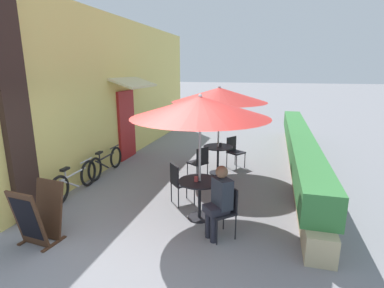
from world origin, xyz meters
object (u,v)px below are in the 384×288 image
object	(u,v)px
patio_table_near	(200,191)
cafe_chair_near_left	(225,207)
patio_table_mid	(218,154)
bicycle_leaning	(75,180)
bicycle_second	(106,162)
cafe_chair_mid_right	(234,150)
coffee_cup_mid	(220,145)
patio_umbrella_mid	(219,95)
cafe_chair_mid_left	(200,161)
patio_umbrella_near	(200,107)
coffee_cup_near	(196,179)
seated_patron_near_left	(219,199)
menu_board	(39,215)
cafe_chair_near_right	(179,181)

from	to	relation	value
patio_table_near	cafe_chair_near_left	world-z (taller)	cafe_chair_near_left
patio_table_mid	bicycle_leaning	size ratio (longest dim) A/B	0.46
patio_table_mid	bicycle_leaning	xyz separation A→B (m)	(-2.82, -2.21, -0.21)
bicycle_leaning	bicycle_second	distance (m)	1.39
bicycle_leaning	bicycle_second	world-z (taller)	bicycle_leaning
cafe_chair_mid_right	coffee_cup_mid	size ratio (longest dim) A/B	9.67
patio_umbrella_mid	cafe_chair_mid_left	size ratio (longest dim) A/B	2.80
patio_umbrella_near	coffee_cup_mid	xyz separation A→B (m)	(-0.07, 2.60, -1.31)
patio_umbrella_mid	coffee_cup_near	bearing A→B (deg)	-88.47
seated_patron_near_left	patio_table_mid	distance (m)	3.18
seated_patron_near_left	cafe_chair_mid_right	bearing A→B (deg)	-38.67
patio_table_near	cafe_chair_mid_right	distance (m)	3.22
bicycle_second	menu_board	bearing A→B (deg)	-78.46
coffee_cup_near	bicycle_second	bearing A→B (deg)	148.75
menu_board	seated_patron_near_left	bearing A→B (deg)	23.89
patio_umbrella_near	menu_board	size ratio (longest dim) A/B	2.51
patio_umbrella_near	coffee_cup_near	distance (m)	1.31
patio_table_mid	menu_board	bearing A→B (deg)	-118.49
menu_board	cafe_chair_mid_right	bearing A→B (deg)	67.82
coffee_cup_near	coffee_cup_mid	xyz separation A→B (m)	(-0.01, 2.65, 0.00)
coffee_cup_near	menu_board	xyz separation A→B (m)	(-2.24, -1.39, -0.32)
patio_table_near	patio_umbrella_mid	size ratio (longest dim) A/B	0.32
cafe_chair_mid_right	menu_board	world-z (taller)	menu_board
bicycle_second	patio_table_mid	bearing A→B (deg)	15.15
bicycle_leaning	cafe_chair_mid_left	bearing A→B (deg)	30.53
patio_umbrella_near	cafe_chair_near_right	xyz separation A→B (m)	(-0.55, 0.49, -1.58)
seated_patron_near_left	patio_table_mid	xyz separation A→B (m)	(-0.59, 3.12, -0.14)
cafe_chair_near_left	cafe_chair_mid_left	distance (m)	2.61
coffee_cup_mid	menu_board	size ratio (longest dim) A/B	0.09
patio_table_near	patio_umbrella_mid	xyz separation A→B (m)	(-0.12, 2.56, 1.56)
coffee_cup_near	cafe_chair_mid_right	world-z (taller)	cafe_chair_mid_right
patio_table_near	bicycle_leaning	size ratio (longest dim) A/B	0.46
cafe_chair_near_right	menu_board	world-z (taller)	menu_board
patio_umbrella_near	patio_table_near	bearing A→B (deg)	45.00
coffee_cup_near	coffee_cup_mid	distance (m)	2.65
patio_table_near	cafe_chair_near_left	distance (m)	0.73
cafe_chair_mid_right	menu_board	size ratio (longest dim) A/B	0.90
seated_patron_near_left	coffee_cup_near	world-z (taller)	seated_patron_near_left
patio_table_mid	menu_board	distance (m)	4.55
patio_umbrella_near	cafe_chair_mid_left	xyz separation A→B (m)	(-0.47, 1.92, -1.58)
cafe_chair_near_left	cafe_chair_mid_right	world-z (taller)	same
coffee_cup_near	bicycle_leaning	bearing A→B (deg)	172.17
coffee_cup_near	patio_umbrella_mid	size ratio (longest dim) A/B	0.04
patio_umbrella_near	cafe_chair_near_left	size ratio (longest dim) A/B	2.80
cafe_chair_mid_left	cafe_chair_near_left	bearing A→B (deg)	-122.87
cafe_chair_mid_left	coffee_cup_mid	world-z (taller)	cafe_chair_mid_left
bicycle_leaning	coffee_cup_near	bearing A→B (deg)	-9.61
cafe_chair_near_left	bicycle_second	distance (m)	4.19
cafe_chair_near_right	bicycle_leaning	distance (m)	2.41
patio_umbrella_mid	menu_board	bearing A→B (deg)	-118.49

